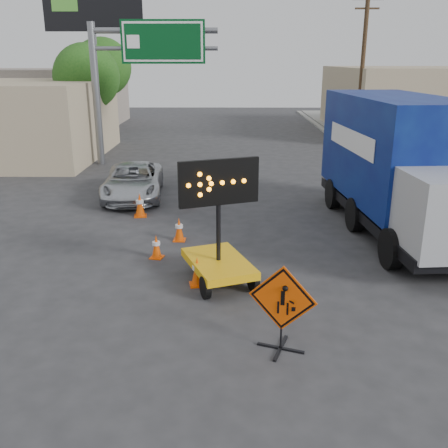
{
  "coord_description": "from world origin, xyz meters",
  "views": [
    {
      "loc": [
        0.02,
        -7.23,
        5.08
      ],
      "look_at": [
        -0.08,
        3.69,
        1.48
      ],
      "focal_mm": 40.0,
      "sensor_mm": 36.0,
      "label": 1
    }
  ],
  "objects_px": {
    "construction_sign": "(282,306)",
    "box_truck": "(399,173)",
    "arrow_board": "(218,256)",
    "pickup_truck": "(133,181)"
  },
  "relations": [
    {
      "from": "construction_sign",
      "to": "box_truck",
      "type": "height_order",
      "value": "box_truck"
    },
    {
      "from": "arrow_board",
      "to": "box_truck",
      "type": "relative_size",
      "value": 0.34
    },
    {
      "from": "construction_sign",
      "to": "pickup_truck",
      "type": "distance_m",
      "value": 11.65
    },
    {
      "from": "box_truck",
      "to": "construction_sign",
      "type": "bearing_deg",
      "value": -125.61
    },
    {
      "from": "construction_sign",
      "to": "arrow_board",
      "type": "bearing_deg",
      "value": 132.15
    },
    {
      "from": "pickup_truck",
      "to": "box_truck",
      "type": "bearing_deg",
      "value": -28.85
    },
    {
      "from": "arrow_board",
      "to": "box_truck",
      "type": "height_order",
      "value": "box_truck"
    },
    {
      "from": "pickup_truck",
      "to": "arrow_board",
      "type": "bearing_deg",
      "value": -71.19
    },
    {
      "from": "pickup_truck",
      "to": "box_truck",
      "type": "height_order",
      "value": "box_truck"
    },
    {
      "from": "arrow_board",
      "to": "pickup_truck",
      "type": "bearing_deg",
      "value": 93.03
    }
  ]
}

